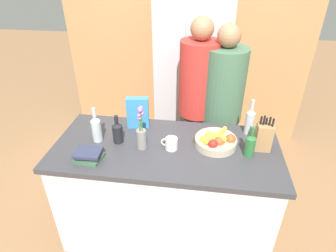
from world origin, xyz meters
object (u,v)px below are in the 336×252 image
bottle_oil (96,128)px  person_in_blue (221,106)px  refrigerator (192,75)px  coffee_mug (171,143)px  bottle_wine (118,132)px  flower_vase (141,134)px  bottle_vinegar (250,121)px  cereal_box (138,113)px  knife_block (264,137)px  bottle_water (250,144)px  fruit_bowl (216,141)px  person_at_sink (198,100)px  book_stack (89,155)px

bottle_oil → person_in_blue: size_ratio=0.17×
refrigerator → coffee_mug: size_ratio=15.10×
refrigerator → bottle_wine: bearing=-110.0°
flower_vase → bottle_wine: 0.20m
refrigerator → bottle_vinegar: size_ratio=6.51×
coffee_mug → person_in_blue: (0.38, 0.67, -0.01)m
refrigerator → cereal_box: 1.12m
knife_block → bottle_water: size_ratio=1.18×
refrigerator → flower_vase: 1.37m
bottle_wine → bottle_water: (0.96, -0.03, 0.00)m
cereal_box → bottle_vinegar: bearing=1.6°
fruit_bowl → cereal_box: cereal_box is taller
knife_block → person_at_sink: 0.81m
bottle_oil → person_in_blue: 1.14m
bottle_wine → person_at_sink: size_ratio=0.13×
fruit_bowl → coffee_mug: fruit_bowl is taller
bottle_wine → person_at_sink: 0.89m
knife_block → bottle_wine: 1.07m
fruit_bowl → bottle_wine: 0.73m
bottle_wine → bottle_water: bottle_water is taller
knife_block → bottle_vinegar: bottle_vinegar is taller
book_stack → person_in_blue: (0.93, 0.87, -0.00)m
coffee_mug → bottle_vinegar: bearing=26.8°
person_in_blue → person_at_sink: bearing=150.5°
book_stack → bottle_wine: size_ratio=0.85×
cereal_box → flower_vase: bearing=-72.0°
refrigerator → bottle_water: (0.49, -1.32, 0.03)m
bottle_oil → refrigerator: bearing=64.0°
refrigerator → knife_block: bearing=-64.3°
bottle_oil → bottle_vinegar: bottle_vinegar is taller
flower_vase → cereal_box: 0.30m
bottle_vinegar → person_in_blue: person_in_blue is taller
flower_vase → refrigerator: bearing=78.3°
person_at_sink → cereal_box: bearing=-154.0°
bottle_wine → bottle_water: 0.96m
bottle_wine → refrigerator: bearing=70.0°
flower_vase → bottle_oil: bearing=172.8°
fruit_bowl → bottle_wine: (-0.73, -0.05, 0.04)m
cereal_box → coffee_mug: 0.42m
book_stack → bottle_water: bottle_water is taller
book_stack → person_at_sink: person_at_sink is taller
cereal_box → person_in_blue: person_in_blue is taller
knife_block → person_at_sink: person_at_sink is taller
fruit_bowl → person_at_sink: 0.66m
knife_block → coffee_mug: (-0.66, -0.09, -0.06)m
bottle_oil → cereal_box: bearing=42.3°
knife_block → bottle_vinegar: 0.22m
flower_vase → cereal_box: size_ratio=1.30×
fruit_bowl → bottle_wine: bearing=-176.2°
bottle_vinegar → person_at_sink: (-0.42, 0.43, -0.06)m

